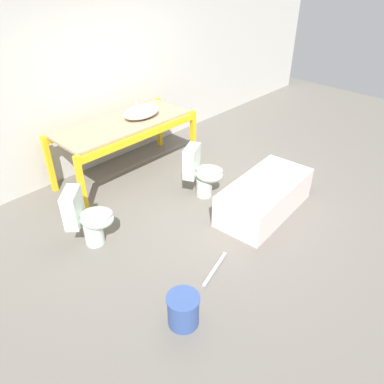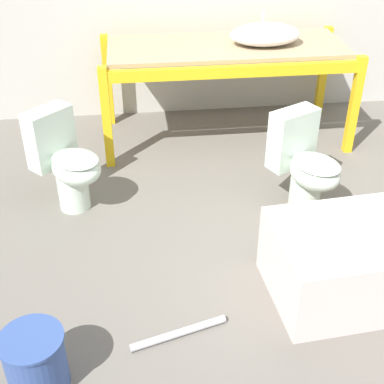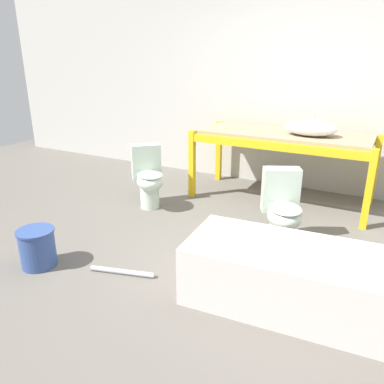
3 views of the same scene
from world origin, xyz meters
name	(u,v)px [view 2 (image 2 of 3)]	position (x,y,z in m)	size (l,w,h in m)	color
ground_plane	(290,232)	(0.00, 0.00, 0.00)	(12.00, 12.00, 0.00)	#666059
shelving_rack	(226,57)	(-0.22, 1.49, 0.74)	(2.12, 0.88, 0.85)	yellow
sink_basin	(265,34)	(0.10, 1.45, 0.94)	(0.59, 0.37, 0.25)	white
toilet_near	(66,162)	(-1.52, 0.53, 0.37)	(0.60, 0.60, 0.73)	silver
toilet_far	(305,165)	(0.15, 0.28, 0.37)	(0.53, 0.61, 0.73)	silver
bucket_white	(35,361)	(-1.57, -1.06, 0.18)	(0.31, 0.31, 0.34)	#334C8C
loose_pipe	(179,333)	(-0.85, -0.83, 0.02)	(0.54, 0.19, 0.04)	#B7B7BC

